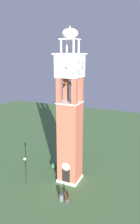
# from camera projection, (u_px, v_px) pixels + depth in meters

# --- Properties ---
(ground) EXTENTS (80.00, 80.00, 0.00)m
(ground) POSITION_uv_depth(u_px,v_px,m) (70.00, 179.00, 30.20)
(ground) COLOR #476B3D
(clock_tower) EXTENTS (3.20, 3.20, 19.84)m
(clock_tower) POSITION_uv_depth(u_px,v_px,m) (70.00, 121.00, 28.01)
(clock_tower) COLOR #9E4C38
(clock_tower) RESTS_ON ground
(park_bench) EXTENTS (1.24, 1.58, 0.95)m
(park_bench) POSITION_uv_depth(u_px,v_px,m) (67.00, 196.00, 25.90)
(park_bench) COLOR brown
(park_bench) RESTS_ON ground
(lamp_post) EXTENTS (0.36, 0.36, 3.75)m
(lamp_post) POSITION_uv_depth(u_px,v_px,m) (25.00, 166.00, 28.56)
(lamp_post) COLOR black
(lamp_post) RESTS_ON ground
(trash_bin) EXTENTS (0.52, 0.52, 0.80)m
(trash_bin) POSITION_uv_depth(u_px,v_px,m) (61.00, 197.00, 25.72)
(trash_bin) COLOR #4C4C51
(trash_bin) RESTS_ON ground
(shrub_near_entry) EXTENTS (1.09, 1.09, 0.87)m
(shrub_near_entry) POSITION_uv_depth(u_px,v_px,m) (55.00, 166.00, 32.96)
(shrub_near_entry) COLOR #336638
(shrub_near_entry) RESTS_ON ground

